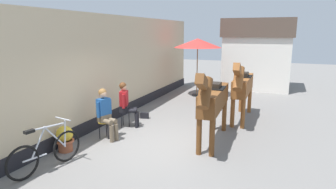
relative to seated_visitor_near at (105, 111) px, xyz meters
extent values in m
plane|color=slate|center=(1.64, 3.24, -0.78)|extent=(40.00, 40.00, 0.00)
cube|color=#CCB793|center=(-0.91, 1.74, 0.92)|extent=(0.30, 14.00, 3.40)
cube|color=black|center=(-0.89, 1.74, -0.60)|extent=(0.34, 14.00, 0.36)
cube|color=silver|center=(3.04, 9.25, 0.52)|extent=(3.20, 2.40, 2.60)
cube|color=brown|center=(3.04, 9.25, 2.27)|extent=(3.40, 2.60, 0.90)
cylinder|color=gold|center=(-0.06, 0.02, -0.31)|extent=(0.34, 0.34, 0.03)
cylinder|color=black|center=(0.07, -0.02, -0.55)|extent=(0.02, 0.02, 0.45)
cylinder|color=black|center=(-0.09, 0.16, -0.55)|extent=(0.02, 0.02, 0.45)
cylinder|color=black|center=(-0.16, -0.08, -0.55)|extent=(0.02, 0.02, 0.45)
cube|color=brown|center=(-0.06, 0.02, -0.20)|extent=(0.32, 0.38, 0.20)
cube|color=#1E4C8C|center=(-0.06, 0.02, 0.12)|extent=(0.31, 0.39, 0.44)
sphere|color=tan|center=(-0.06, 0.02, 0.47)|extent=(0.20, 0.20, 0.20)
sphere|color=olive|center=(-0.08, 0.02, 0.50)|extent=(0.22, 0.22, 0.22)
cylinder|color=brown|center=(0.14, 0.04, -0.25)|extent=(0.40, 0.23, 0.13)
cylinder|color=brown|center=(0.32, -0.01, -0.55)|extent=(0.11, 0.11, 0.46)
cylinder|color=brown|center=(0.10, -0.11, -0.25)|extent=(0.40, 0.23, 0.13)
cylinder|color=brown|center=(0.28, -0.17, -0.55)|extent=(0.11, 0.11, 0.46)
cylinder|color=#1E4C8C|center=(0.02, 0.20, 0.07)|extent=(0.09, 0.09, 0.42)
cylinder|color=#1E4C8C|center=(-0.10, -0.18, 0.07)|extent=(0.09, 0.09, 0.42)
cylinder|color=black|center=(-0.06, 1.09, -0.31)|extent=(0.34, 0.34, 0.03)
cylinder|color=black|center=(0.07, 1.14, -0.55)|extent=(0.02, 0.02, 0.45)
cylinder|color=black|center=(-0.17, 1.18, -0.55)|extent=(0.02, 0.02, 0.45)
cylinder|color=black|center=(-0.08, 0.96, -0.55)|extent=(0.02, 0.02, 0.45)
cube|color=black|center=(-0.06, 1.09, -0.20)|extent=(0.33, 0.38, 0.20)
cube|color=maroon|center=(-0.06, 1.09, 0.12)|extent=(0.32, 0.39, 0.44)
sphere|color=tan|center=(-0.06, 1.09, 0.47)|extent=(0.20, 0.20, 0.20)
sphere|color=#593319|center=(-0.08, 1.09, 0.50)|extent=(0.22, 0.22, 0.22)
cylinder|color=black|center=(0.09, 1.23, -0.25)|extent=(0.40, 0.25, 0.13)
cylinder|color=black|center=(0.27, 1.30, -0.55)|extent=(0.11, 0.11, 0.46)
cylinder|color=black|center=(0.15, 1.08, -0.25)|extent=(0.40, 0.25, 0.13)
cylinder|color=black|center=(0.33, 1.15, -0.55)|extent=(0.11, 0.11, 0.46)
cylinder|color=maroon|center=(-0.11, 1.29, 0.07)|extent=(0.09, 0.09, 0.42)
cylinder|color=maroon|center=(0.03, 0.91, 0.07)|extent=(0.09, 0.09, 0.42)
cube|color=brown|center=(2.74, 0.90, 0.38)|extent=(0.55, 2.22, 0.52)
cylinder|color=brown|center=(2.95, -0.07, -0.33)|extent=(0.13, 0.13, 0.90)
cylinder|color=brown|center=(2.64, -0.08, -0.33)|extent=(0.13, 0.13, 0.90)
cylinder|color=brown|center=(2.85, 1.87, -0.33)|extent=(0.13, 0.13, 0.90)
cylinder|color=brown|center=(2.54, 1.85, -0.33)|extent=(0.13, 0.13, 0.90)
cylinder|color=brown|center=(2.80, -0.30, 0.77)|extent=(0.31, 0.64, 0.73)
cube|color=brown|center=(2.82, -0.64, 1.08)|extent=(0.21, 0.54, 0.40)
cube|color=black|center=(2.80, -0.28, 0.91)|extent=(0.07, 0.63, 0.48)
cylinder|color=black|center=(2.69, 2.04, 0.11)|extent=(0.10, 0.10, 0.65)
cube|color=black|center=(2.74, 1.00, 0.66)|extent=(0.53, 0.62, 0.03)
cube|color=black|center=(2.74, 1.00, 0.73)|extent=(0.30, 0.45, 0.12)
cube|color=brown|center=(3.16, 3.26, 0.38)|extent=(0.47, 2.21, 0.52)
cylinder|color=brown|center=(3.33, 2.29, -0.33)|extent=(0.13, 0.13, 0.90)
cylinder|color=brown|center=(3.02, 2.28, -0.33)|extent=(0.13, 0.13, 0.90)
cylinder|color=brown|center=(3.30, 4.23, -0.33)|extent=(0.13, 0.13, 0.90)
cylinder|color=brown|center=(2.99, 4.22, -0.33)|extent=(0.13, 0.13, 0.90)
cylinder|color=brown|center=(3.18, 2.06, 0.77)|extent=(0.29, 0.64, 0.73)
cube|color=brown|center=(3.18, 1.72, 1.08)|extent=(0.19, 0.53, 0.40)
cube|color=black|center=(3.18, 2.08, 0.91)|extent=(0.05, 0.63, 0.48)
cylinder|color=black|center=(3.14, 4.40, 0.11)|extent=(0.10, 0.10, 0.65)
cube|color=black|center=(3.16, 3.36, 0.66)|extent=(0.51, 0.61, 0.03)
cube|color=black|center=(3.16, 3.36, 0.73)|extent=(0.29, 0.44, 0.12)
cylinder|color=#A85638|center=(-0.45, -1.11, -0.64)|extent=(0.34, 0.34, 0.28)
cylinder|color=#A85638|center=(-0.45, -1.11, -0.52)|extent=(0.43, 0.43, 0.04)
sphere|color=gold|center=(-0.45, -1.11, -0.34)|extent=(0.40, 0.40, 0.40)
torus|color=black|center=(-0.02, -1.54, -0.42)|extent=(0.19, 0.71, 0.71)
torus|color=black|center=(-0.22, -2.57, -0.42)|extent=(0.19, 0.71, 0.71)
cylinder|color=#B7BCC6|center=(-0.08, -1.82, -0.11)|extent=(0.13, 0.50, 0.60)
cylinder|color=#B7BCC6|center=(-0.15, -2.21, -0.14)|extent=(0.10, 0.36, 0.55)
cylinder|color=#B7BCC6|center=(-0.11, -1.98, 0.15)|extent=(0.19, 0.79, 0.09)
cylinder|color=#B7BCC6|center=(-0.17, -2.31, -0.41)|extent=(0.14, 0.52, 0.06)
cylinder|color=#B7BCC6|center=(-0.03, -1.56, -0.12)|extent=(0.05, 0.09, 0.60)
cylinder|color=#B7BCC6|center=(-0.03, -1.59, 0.23)|extent=(0.50, 0.12, 0.03)
cube|color=black|center=(-0.19, -2.37, 0.17)|extent=(0.14, 0.22, 0.06)
cylinder|color=black|center=(0.74, 6.22, -0.75)|extent=(0.44, 0.44, 0.06)
cylinder|color=olive|center=(0.74, 6.22, 0.32)|extent=(0.04, 0.04, 2.20)
cone|color=red|center=(0.74, 6.22, 1.60)|extent=(2.10, 2.10, 0.40)
cube|color=black|center=(0.11, 2.13, -0.68)|extent=(0.30, 0.18, 0.20)
camera|label=1|loc=(4.41, -6.50, 2.10)|focal=31.59mm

